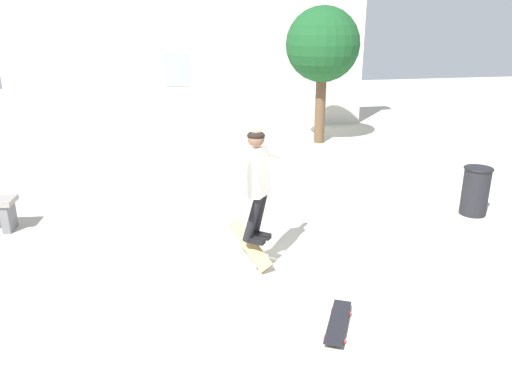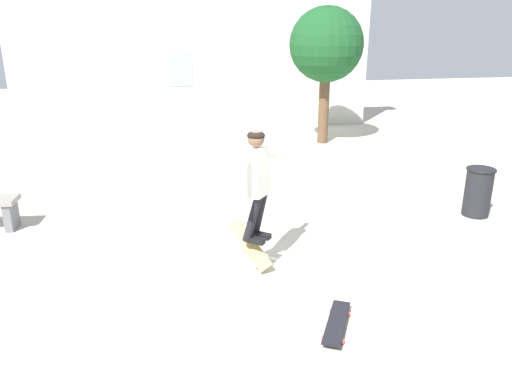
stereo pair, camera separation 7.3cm
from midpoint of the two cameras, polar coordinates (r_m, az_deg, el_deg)
ground_plane at (r=6.62m, az=0.11°, el=-8.72°), size 40.00×40.00×0.00m
building_backdrop at (r=14.90m, az=-7.47°, el=15.33°), size 10.77×0.52×5.06m
tree_right at (r=13.13m, az=7.47°, el=16.25°), size 1.87×1.87×3.44m
trash_bin at (r=9.00m, az=23.59°, el=0.23°), size 0.47×0.47×0.82m
skater at (r=6.18m, az=-0.33°, el=1.78°), size 0.89×1.06×1.45m
skateboard_flipping at (r=6.56m, az=-1.06°, el=-6.03°), size 0.50×0.61×0.55m
skateboard_resting at (r=5.51m, az=8.98°, el=-14.44°), size 0.56×0.83×0.08m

